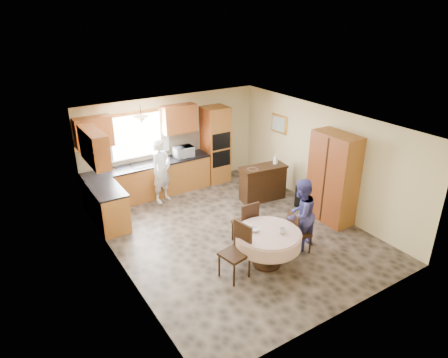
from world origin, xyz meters
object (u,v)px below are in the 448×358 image
chair_left (238,248)px  chair_back (247,221)px  cupboard (333,178)px  dining_table (268,239)px  person_dining (300,215)px  sideboard (263,184)px  person_sink (161,171)px  chair_right (297,231)px  oven_tower (215,145)px

chair_left → chair_back: bearing=124.9°
cupboard → chair_left: size_ratio=1.98×
dining_table → person_dining: size_ratio=0.83×
sideboard → person_dining: (-0.73, -2.17, 0.34)m
dining_table → person_sink: (-0.55, 3.58, 0.26)m
cupboard → dining_table: bearing=-164.7°
sideboard → chair_right: bearing=-104.5°
oven_tower → person_sink: 1.87m
oven_tower → person_dining: 3.88m
oven_tower → chair_left: oven_tower is taller
sideboard → chair_left: bearing=-128.6°
chair_right → person_sink: size_ratio=0.54×
chair_back → cupboard: bearing=179.1°
person_sink → person_dining: person_sink is taller
chair_back → person_sink: bearing=-74.7°
sideboard → person_dining: bearing=-101.8°
person_dining → oven_tower: bearing=-108.2°
chair_left → person_sink: (0.11, 3.56, 0.24)m
person_sink → person_dining: (1.46, -3.46, -0.06)m
chair_back → person_sink: person_sink is taller
cupboard → chair_right: cupboard is taller
chair_left → chair_right: chair_left is taller
chair_left → person_dining: bearing=82.7°
oven_tower → chair_left: 4.42m
dining_table → sideboard: bearing=54.4°
dining_table → chair_right: (0.75, 0.02, -0.07)m
oven_tower → person_sink: size_ratio=1.30×
oven_tower → cupboard: 3.50m
chair_left → chair_right: (1.42, -0.00, -0.10)m
dining_table → chair_back: size_ratio=1.27×
oven_tower → chair_right: (-0.51, -3.95, -0.57)m
dining_table → chair_right: size_ratio=1.44×
chair_back → sideboard: bearing=-133.4°
sideboard → chair_right: 2.44m
dining_table → person_dining: bearing=7.4°
sideboard → cupboard: (0.69, -1.65, 0.62)m
oven_tower → chair_back: oven_tower is taller
oven_tower → person_sink: (-1.81, -0.39, -0.24)m
dining_table → chair_left: 0.67m
dining_table → chair_back: (0.07, 0.78, -0.01)m
person_sink → dining_table: bearing=-103.3°
oven_tower → sideboard: 1.84m
cupboard → chair_right: bearing=-158.7°
cupboard → dining_table: (-2.33, -0.63, -0.48)m
chair_left → chair_right: 1.42m
cupboard → person_dining: size_ratio=1.37×
chair_right → person_sink: 3.81m
sideboard → cupboard: size_ratio=0.57×
chair_right → chair_left: bearing=97.5°
chair_back → chair_right: (0.68, -0.76, -0.06)m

